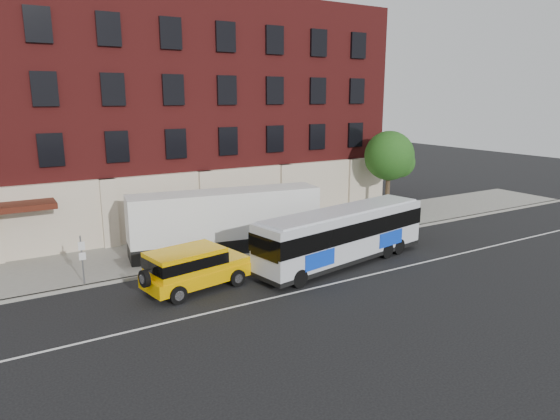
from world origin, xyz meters
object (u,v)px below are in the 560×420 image
city_bus (343,234)px  yellow_suv (192,266)px  shipping_container (226,222)px  sign_pole (82,258)px  street_tree (390,158)px

city_bus → yellow_suv: (-8.28, 0.59, -0.51)m
city_bus → shipping_container: shipping_container is taller
city_bus → shipping_container: (-4.54, 4.92, 0.14)m
sign_pole → city_bus: city_bus is taller
shipping_container → sign_pole: bearing=-169.7°
street_tree → city_bus: bearing=-144.4°
street_tree → shipping_container: street_tree is taller
yellow_suv → city_bus: bearing=-4.1°
city_bus → shipping_container: size_ratio=1.01×
street_tree → yellow_suv: size_ratio=1.17×
sign_pole → yellow_suv: bearing=-34.0°
yellow_suv → shipping_container: bearing=49.2°
street_tree → shipping_container: (-14.04, -1.88, -2.63)m
street_tree → yellow_suv: 19.12m
shipping_container → city_bus: bearing=-47.3°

